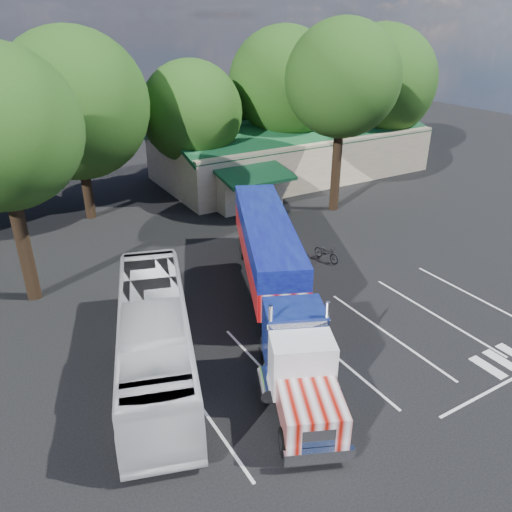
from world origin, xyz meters
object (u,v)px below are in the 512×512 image
semi_truck (273,267)px  silver_sedan (298,181)px  bicycle (326,253)px  tour_bus (155,337)px  woman (304,287)px

semi_truck → silver_sedan: 19.47m
bicycle → tour_bus: (-12.50, -4.64, 1.12)m
tour_bus → silver_sedan: bearing=59.9°
woman → bicycle: 4.97m
semi_truck → tour_bus: 7.14m
tour_bus → semi_truck: bearing=33.0°
silver_sedan → semi_truck: bearing=155.8°
semi_truck → woman: bearing=15.3°
tour_bus → silver_sedan: (19.00, 16.98, -0.92)m
bicycle → silver_sedan: bearing=53.0°
woman → bicycle: size_ratio=0.79×
woman → tour_bus: 8.78m
woman → silver_sedan: (10.40, 15.41, -0.06)m
woman → tour_bus: (-8.60, -1.57, 0.87)m
semi_truck → silver_sedan: semi_truck is taller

